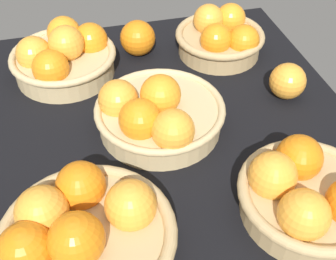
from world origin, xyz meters
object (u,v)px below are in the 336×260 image
basket_far_left (83,232)px  basket_near_left (307,195)px  basket_near_right (221,37)px  loose_orange_back_gap (138,38)px  basket_center (156,114)px  loose_orange_front_gap (288,81)px  basket_far_right (63,56)px

basket_far_left → basket_near_left: bearing=-92.9°
basket_near_left → basket_near_right: 46.48cm
basket_near_right → basket_near_left: bearing=176.7°
basket_near_right → loose_orange_back_gap: bearing=76.3°
basket_center → loose_orange_back_gap: size_ratio=3.00×
loose_orange_front_gap → loose_orange_back_gap: (23.13, 26.17, 0.35)cm
loose_orange_back_gap → loose_orange_front_gap: bearing=-131.5°
basket_near_left → loose_orange_front_gap: size_ratio=2.98×
loose_orange_back_gap → basket_near_left: bearing=-162.7°
basket_near_left → basket_far_right: basket_far_right is taller
basket_center → basket_near_right: (22.37, -20.51, 0.13)cm
loose_orange_front_gap → loose_orange_back_gap: size_ratio=0.91×
basket_near_left → basket_center: bearing=36.5°
basket_near_right → basket_center: bearing=137.5°
basket_near_left → basket_near_right: basket_near_right is taller
basket_center → loose_orange_front_gap: bearing=-82.4°
basket_near_left → basket_far_left: bearing=87.1°
basket_far_left → basket_center: size_ratio=1.03×
basket_center → basket_near_left: 29.91cm
loose_orange_front_gap → basket_near_right: bearing=22.3°
basket_near_right → loose_orange_front_gap: bearing=-157.7°
basket_far_left → loose_orange_front_gap: (26.11, -43.74, -0.72)cm
basket_far_left → basket_near_right: size_ratio=1.23×
basket_far_left → basket_far_right: 45.03cm
basket_far_left → basket_near_left: 33.45cm
loose_orange_front_gap → basket_far_left: bearing=120.8°
basket_far_left → loose_orange_front_gap: size_ratio=3.40×
basket_center → loose_orange_back_gap: basket_center is taller
basket_far_left → loose_orange_front_gap: bearing=-59.2°
basket_far_right → loose_orange_front_gap: 47.16cm
loose_orange_front_gap → loose_orange_back_gap: loose_orange_back_gap is taller
basket_far_right → loose_orange_front_gap: (-18.91, -43.19, -0.89)cm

